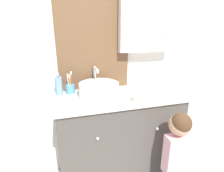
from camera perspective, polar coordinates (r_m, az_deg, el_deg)
wall_back at (r=1.72m, az=0.25°, el=12.87°), size 3.20×0.18×2.50m
vanity_counter at (r=1.74m, az=2.36°, el=-16.34°), size 1.13×0.51×0.88m
sink_basin at (r=1.49m, az=-4.28°, el=-1.04°), size 0.34×0.38×0.23m
toothbrush_holder at (r=1.60m, az=-13.47°, el=-0.68°), size 0.08×0.08×0.20m
soap_dispenser at (r=1.58m, az=-17.01°, el=0.13°), size 0.06×0.06×0.19m
child_figure at (r=1.55m, az=20.33°, el=-18.83°), size 0.19×0.41×0.85m
drinking_cup at (r=1.39m, az=8.53°, el=-3.41°), size 0.07×0.07×0.09m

